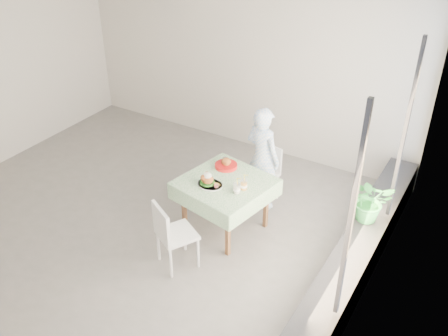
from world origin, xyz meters
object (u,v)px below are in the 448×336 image
Objects in this scene: chair_far at (262,184)px; chair_near at (177,246)px; juice_cup_orange at (244,185)px; diner at (262,158)px; cafe_table at (225,199)px; main_dish at (209,181)px; potted_plant at (370,200)px.

chair_near is (-0.25, -1.76, 0.02)m from chair_far.
juice_cup_orange is (0.18, -0.90, 0.55)m from chair_far.
chair_far is 0.54× the size of diner.
cafe_table is 4.60× the size of juice_cup_orange.
chair_far is at bearing 82.08° from chair_near.
potted_plant reaches higher than main_dish.
juice_cup_orange is at bearing -78.54° from chair_far.
chair_near is at bearing -98.78° from cafe_table.
cafe_table is 3.65× the size of main_dish.
chair_far is at bearing 76.97° from main_dish.
chair_far is at bearing -57.18° from diner.
cafe_table is 1.81m from potted_plant.
main_dish reaches higher than chair_far.
juice_cup_orange reaches higher than chair_far.
diner is 1.59m from potted_plant.
chair_near is 2.37m from potted_plant.
juice_cup_orange is (0.43, 0.86, 0.53)m from chair_near.
potted_plant is at bearing -13.06° from chair_far.
potted_plant reaches higher than juice_cup_orange.
chair_near is 0.59× the size of diner.
diner is 2.75× the size of potted_plant.
main_dish is 0.45m from juice_cup_orange.
juice_cup_orange is at bearing -159.75° from potted_plant.
diner is at bearing 78.85° from cafe_table.
potted_plant is at bearing 36.85° from chair_near.
chair_far is at bearing 101.46° from juice_cup_orange.
main_dish is (0.00, 0.72, 0.53)m from chair_near.
diner reaches higher than juice_cup_orange.
main_dish is (-0.24, -1.04, 0.55)m from chair_far.
chair_far is 0.93× the size of chair_near.
juice_cup_orange is (0.42, 0.14, 0.01)m from main_dish.
cafe_table is at bearing 53.34° from main_dish.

